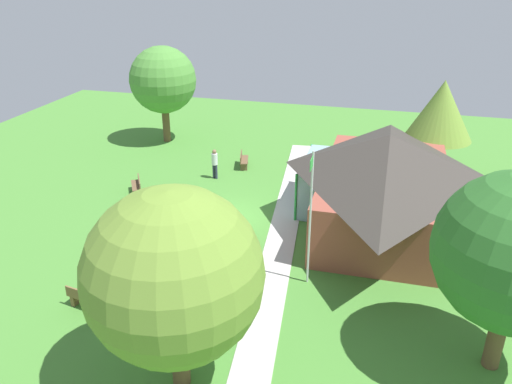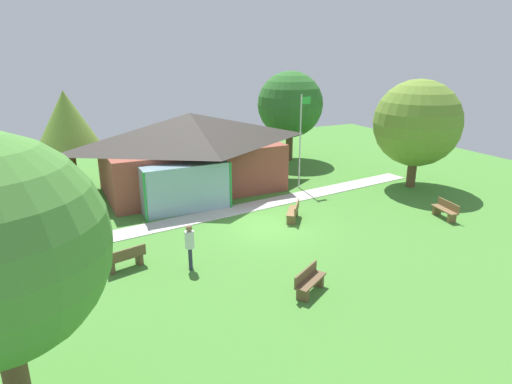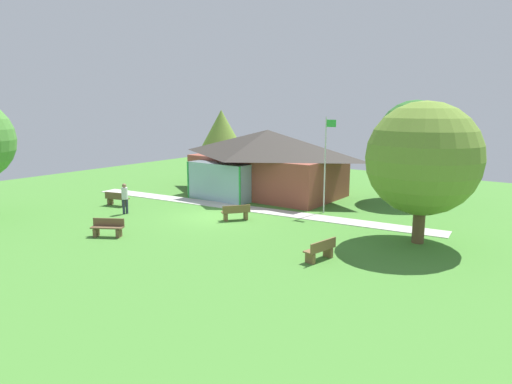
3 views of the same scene
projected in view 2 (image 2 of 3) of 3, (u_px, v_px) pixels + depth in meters
ground_plane at (268, 225)px, 20.32m from camera, size 44.00×44.00×0.00m
pavilion at (191, 151)px, 24.84m from camera, size 10.60×7.34×4.41m
footpath at (245, 208)px, 22.51m from camera, size 22.86×3.71×0.03m
flagpole at (301, 137)px, 25.01m from camera, size 0.64×0.08×5.40m
bench_lawn_far_right at (445, 210)px, 21.08m from camera, size 0.72×1.56×0.84m
bench_mid_left at (126, 259)px, 16.19m from camera, size 1.56×0.78×0.84m
bench_rear_near_path at (294, 212)px, 20.85m from camera, size 1.27×1.45×0.84m
bench_front_center at (309, 282)px, 14.59m from camera, size 1.52×1.14×0.84m
visitor_strolling_lawn at (190, 243)px, 16.00m from camera, size 0.34×0.34×1.74m
tree_behind_pavilion_left at (67, 121)px, 24.01m from camera, size 3.58×3.58×5.69m
tree_behind_pavilion_right at (290, 105)px, 31.25m from camera, size 4.65×4.65×6.37m
tree_east_hedge at (417, 123)px, 25.02m from camera, size 4.92×4.92×6.23m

